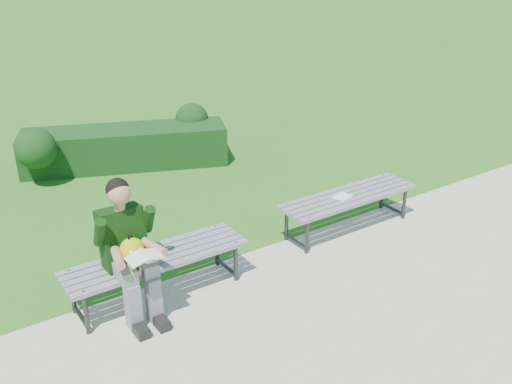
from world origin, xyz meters
name	(u,v)px	position (x,y,z in m)	size (l,w,h in m)	color
ground	(213,266)	(0.00, 0.00, 0.00)	(80.00, 80.00, 0.00)	#247627
walkway	(317,354)	(0.00, -1.75, 0.01)	(30.00, 3.50, 0.02)	beige
hedge	(123,145)	(0.36, 3.37, 0.35)	(3.29, 1.87, 0.86)	#17380F
bench_left	(157,261)	(-0.74, -0.21, 0.42)	(1.80, 0.50, 0.46)	gray
bench_right	(349,199)	(1.77, -0.18, 0.42)	(1.80, 0.50, 0.46)	gray
seated_boy	(128,246)	(-1.04, -0.30, 0.71)	(0.56, 0.76, 1.31)	slate
paper_sheet	(343,197)	(1.67, -0.18, 0.47)	(0.25, 0.21, 0.01)	white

